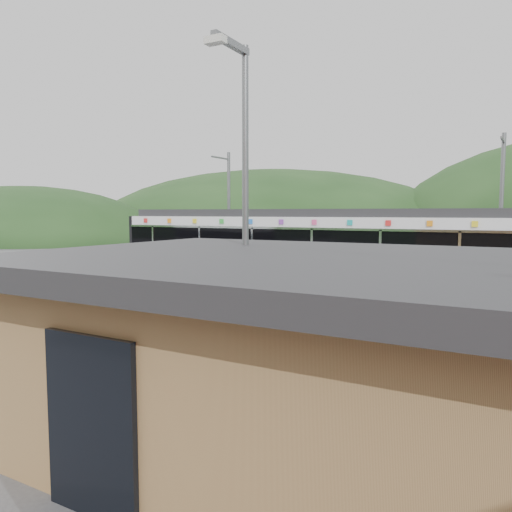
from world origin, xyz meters
The scene contains 9 objects.
ground centered at (0.00, 0.00, 0.00)m, with size 120.00×120.00×0.00m, color #4C4C4F.
hills centered at (6.19, 5.29, 0.00)m, with size 146.00×149.00×26.00m.
platform centered at (0.00, 3.30, 0.15)m, with size 26.00×3.20×0.30m, color #9E9E99.
yellow_line centered at (0.00, 2.00, 0.30)m, with size 26.00×0.10×0.01m, color yellow.
train centered at (-0.58, 6.00, 2.06)m, with size 20.44×3.01×3.74m.
catenary_mast_west centered at (-7.00, 8.56, 3.65)m, with size 0.18×1.80×7.00m.
catenary_mast_east centered at (7.00, 8.56, 3.65)m, with size 0.18×1.80×7.00m.
station_shelter centered at (6.00, -9.01, 1.55)m, with size 9.20×6.20×3.00m.
lamp_post centered at (3.71, -7.64, 3.93)m, with size 0.35×1.15×6.61m.
Camera 1 is at (8.47, -15.49, 3.61)m, focal length 35.00 mm.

